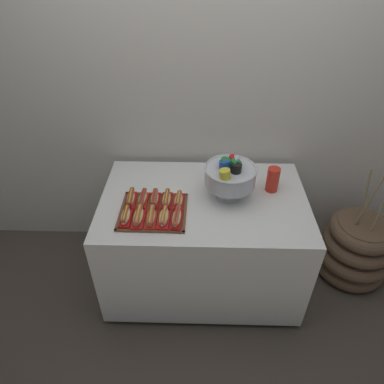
% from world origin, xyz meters
% --- Properties ---
extents(ground_plane, '(10.00, 10.00, 0.00)m').
position_xyz_m(ground_plane, '(0.00, 0.00, 0.00)').
color(ground_plane, '#4C4238').
extents(back_wall, '(6.00, 0.10, 2.60)m').
position_xyz_m(back_wall, '(0.00, 0.53, 1.30)').
color(back_wall, silver).
rests_on(back_wall, ground_plane).
extents(buffet_table, '(1.33, 0.85, 0.78)m').
position_xyz_m(buffet_table, '(0.00, 0.00, 0.41)').
color(buffet_table, white).
rests_on(buffet_table, ground_plane).
extents(floor_vase, '(0.54, 0.54, 1.08)m').
position_xyz_m(floor_vase, '(1.15, 0.11, 0.24)').
color(floor_vase, brown).
rests_on(floor_vase, ground_plane).
extents(serving_tray, '(0.41, 0.36, 0.01)m').
position_xyz_m(serving_tray, '(-0.31, -0.15, 0.79)').
color(serving_tray, brown).
rests_on(serving_tray, buffet_table).
extents(hot_dog_0, '(0.06, 0.17, 0.06)m').
position_xyz_m(hot_dog_0, '(-0.46, -0.23, 0.82)').
color(hot_dog_0, '#B21414').
rests_on(hot_dog_0, serving_tray).
extents(hot_dog_1, '(0.07, 0.18, 0.06)m').
position_xyz_m(hot_dog_1, '(-0.39, -0.23, 0.82)').
color(hot_dog_1, red).
rests_on(hot_dog_1, serving_tray).
extents(hot_dog_2, '(0.06, 0.18, 0.06)m').
position_xyz_m(hot_dog_2, '(-0.31, -0.23, 0.82)').
color(hot_dog_2, red).
rests_on(hot_dog_2, serving_tray).
extents(hot_dog_3, '(0.08, 0.18, 0.06)m').
position_xyz_m(hot_dog_3, '(-0.24, -0.23, 0.82)').
color(hot_dog_3, red).
rests_on(hot_dog_3, serving_tray).
extents(hot_dog_4, '(0.07, 0.18, 0.06)m').
position_xyz_m(hot_dog_4, '(-0.16, -0.23, 0.82)').
color(hot_dog_4, '#B21414').
rests_on(hot_dog_4, serving_tray).
extents(hot_dog_5, '(0.06, 0.18, 0.06)m').
position_xyz_m(hot_dog_5, '(-0.46, -0.06, 0.82)').
color(hot_dog_5, red).
rests_on(hot_dog_5, serving_tray).
extents(hot_dog_6, '(0.06, 0.17, 0.06)m').
position_xyz_m(hot_dog_6, '(-0.38, -0.06, 0.82)').
color(hot_dog_6, red).
rests_on(hot_dog_6, serving_tray).
extents(hot_dog_7, '(0.06, 0.17, 0.06)m').
position_xyz_m(hot_dog_7, '(-0.31, -0.06, 0.82)').
color(hot_dog_7, '#B21414').
rests_on(hot_dog_7, serving_tray).
extents(hot_dog_8, '(0.06, 0.18, 0.06)m').
position_xyz_m(hot_dog_8, '(-0.23, -0.06, 0.82)').
color(hot_dog_8, '#B21414').
rests_on(hot_dog_8, serving_tray).
extents(hot_dog_9, '(0.07, 0.16, 0.06)m').
position_xyz_m(hot_dog_9, '(-0.16, -0.07, 0.82)').
color(hot_dog_9, red).
rests_on(hot_dog_9, serving_tray).
extents(punch_bowl, '(0.33, 0.33, 0.27)m').
position_xyz_m(punch_bowl, '(0.16, 0.04, 0.95)').
color(punch_bowl, silver).
rests_on(punch_bowl, buffet_table).
extents(cup_stack, '(0.08, 0.08, 0.17)m').
position_xyz_m(cup_stack, '(0.44, 0.10, 0.87)').
color(cup_stack, red).
rests_on(cup_stack, buffet_table).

